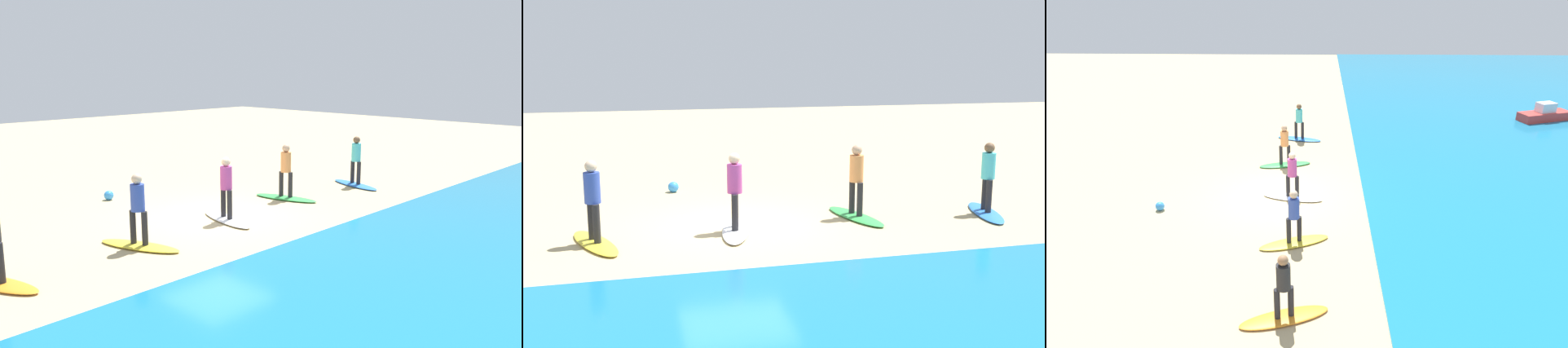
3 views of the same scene
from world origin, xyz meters
The scene contains 10 objects.
ground_plane centered at (0.00, 0.00, 0.00)m, with size 60.00×60.00×0.00m, color tan.
surfboard_blue centered at (-5.98, 0.47, 0.04)m, with size 2.10×0.56×0.09m, color blue.
surfer_blue centered at (-5.98, 0.47, 1.04)m, with size 0.32×0.45×1.64m.
surfboard_green centered at (-2.84, 0.02, 0.04)m, with size 2.10×0.56×0.09m, color green.
surfer_green centered at (-2.84, 0.02, 1.04)m, with size 0.32×0.45×1.64m.
surfboard_white centered at (0.09, 0.50, 0.04)m, with size 2.10×0.56×0.09m, color white.
surfer_white centered at (0.09, 0.50, 1.04)m, with size 0.32×0.45×1.64m.
surfboard_yellow centered at (2.98, 0.71, 0.04)m, with size 2.10×0.56×0.09m, color yellow.
surfer_yellow centered at (2.98, 0.71, 1.04)m, with size 0.32×0.44×1.64m.
beach_ball centered at (1.06, -3.85, 0.15)m, with size 0.30×0.30×0.30m, color #338CE5.
Camera 1 is at (9.62, 11.01, 4.07)m, focal length 37.65 mm.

